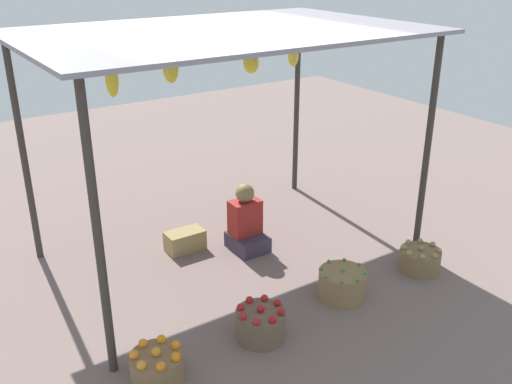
# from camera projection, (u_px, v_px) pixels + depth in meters

# --- Properties ---
(ground_plane) EXTENTS (14.00, 14.00, 0.00)m
(ground_plane) POSITION_uv_depth(u_px,v_px,m) (229.00, 254.00, 6.44)
(ground_plane) COLOR #78635E
(market_stall_structure) EXTENTS (3.84, 2.54, 2.44)m
(market_stall_structure) POSITION_uv_depth(u_px,v_px,m) (223.00, 46.00, 5.56)
(market_stall_structure) COLOR #38332D
(market_stall_structure) RESTS_ON ground
(vendor_person) EXTENTS (0.36, 0.44, 0.78)m
(vendor_person) POSITION_uv_depth(u_px,v_px,m) (246.00, 224.00, 6.46)
(vendor_person) COLOR #3A3244
(vendor_person) RESTS_ON ground
(basket_oranges) EXTENTS (0.43, 0.43, 0.30)m
(basket_oranges) POSITION_uv_depth(u_px,v_px,m) (157.00, 366.00, 4.53)
(basket_oranges) COLOR olive
(basket_oranges) RESTS_ON ground
(basket_red_apples) EXTENTS (0.44, 0.44, 0.33)m
(basket_red_apples) POSITION_uv_depth(u_px,v_px,m) (261.00, 324.00, 5.02)
(basket_red_apples) COLOR brown
(basket_red_apples) RESTS_ON ground
(basket_green_chilies) EXTENTS (0.46, 0.46, 0.31)m
(basket_green_chilies) POSITION_uv_depth(u_px,v_px,m) (342.00, 284.00, 5.62)
(basket_green_chilies) COLOR olive
(basket_green_chilies) RESTS_ON ground
(basket_potatoes) EXTENTS (0.43, 0.43, 0.29)m
(basket_potatoes) POSITION_uv_depth(u_px,v_px,m) (420.00, 259.00, 6.09)
(basket_potatoes) COLOR olive
(basket_potatoes) RESTS_ON ground
(wooden_crate_near_vendor) EXTENTS (0.43, 0.25, 0.23)m
(wooden_crate_near_vendor) POSITION_uv_depth(u_px,v_px,m) (185.00, 240.00, 6.50)
(wooden_crate_near_vendor) COLOR #99824F
(wooden_crate_near_vendor) RESTS_ON ground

